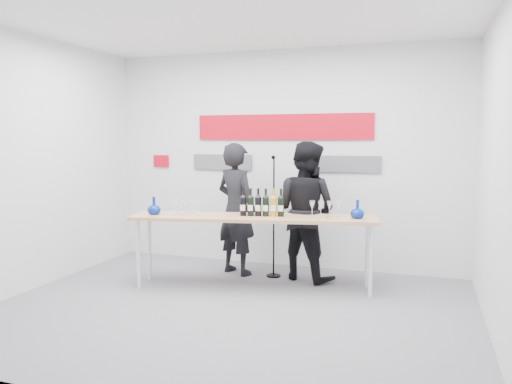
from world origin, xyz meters
TOP-DOWN VIEW (x-y plane):
  - ground at (0.00, 0.00)m, footprint 5.00×5.00m
  - back_wall at (0.00, 2.00)m, footprint 5.00×0.04m
  - signage at (-0.06, 1.97)m, footprint 3.38×0.02m
  - tasting_table at (-0.02, 0.81)m, footprint 2.97×1.15m
  - wine_bottles at (0.08, 0.84)m, footprint 0.53×0.18m
  - decanter_left at (-1.20, 0.55)m, footprint 0.16×0.16m
  - decanter_right at (1.17, 1.03)m, footprint 0.16×0.16m
  - glasses_left at (-0.83, 0.63)m, footprint 0.39×0.26m
  - glasses_right at (0.81, 0.97)m, footprint 0.39×0.28m
  - presenter_left at (-0.45, 1.36)m, footprint 0.75×0.63m
  - presenter_right at (0.47, 1.41)m, footprint 1.03×0.92m
  - mic_stand at (0.07, 1.36)m, footprint 0.18×0.18m

SIDE VIEW (x-z plane):
  - ground at x=0.00m, z-range 0.00..0.00m
  - mic_stand at x=0.07m, z-range -0.31..1.27m
  - tasting_table at x=-0.02m, z-range 0.37..1.24m
  - presenter_left at x=-0.45m, z-range 0.00..1.73m
  - presenter_right at x=0.47m, z-range 0.00..1.75m
  - glasses_right at x=0.81m, z-range 0.87..1.06m
  - glasses_left at x=-0.83m, z-range 0.87..1.06m
  - decanter_left at x=-1.20m, z-range 0.87..1.09m
  - decanter_right at x=1.17m, z-range 0.87..1.09m
  - wine_bottles at x=0.08m, z-range 0.87..1.20m
  - back_wall at x=0.00m, z-range 0.00..3.00m
  - signage at x=-0.06m, z-range 1.41..2.20m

